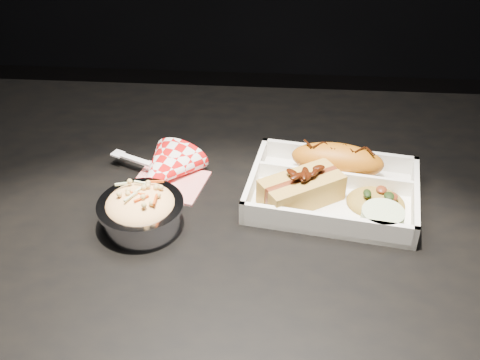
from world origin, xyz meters
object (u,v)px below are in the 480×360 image
foil_coleslaw_cup (141,210)px  hotdog (301,187)px  dining_table (235,255)px  fried_pastry (337,160)px  napkin_fork (164,171)px  food_tray (332,193)px

foil_coleslaw_cup → hotdog: bearing=16.2°
dining_table → hotdog: 0.16m
dining_table → hotdog: (0.10, 0.02, 0.12)m
fried_pastry → napkin_fork: bearing=-175.1°
foil_coleslaw_cup → napkin_fork: 0.12m
dining_table → food_tray: size_ratio=4.36×
foil_coleslaw_cup → dining_table: bearing=19.2°
napkin_fork → dining_table: bearing=-6.6°
food_tray → foil_coleslaw_cup: foil_coleslaw_cup is taller
fried_pastry → napkin_fork: (-0.27, -0.02, -0.02)m
fried_pastry → hotdog: 0.09m
hotdog → foil_coleslaw_cup: foil_coleslaw_cup is taller
food_tray → napkin_fork: napkin_fork is taller
napkin_fork → fried_pastry: bearing=29.3°
hotdog → foil_coleslaw_cup: bearing=163.6°
hotdog → napkin_fork: (-0.22, 0.05, -0.02)m
dining_table → napkin_fork: bearing=149.0°
dining_table → hotdog: size_ratio=8.96×
food_tray → fried_pastry: (0.01, 0.05, 0.02)m
dining_table → fried_pastry: fried_pastry is taller
dining_table → food_tray: (0.15, 0.04, 0.10)m
fried_pastry → foil_coleslaw_cup: (-0.28, -0.14, -0.00)m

